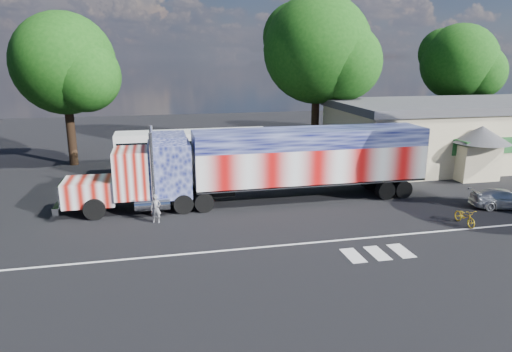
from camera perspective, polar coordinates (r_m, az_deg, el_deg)
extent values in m
plane|color=black|center=(24.78, 1.50, -5.98)|extent=(100.00, 100.00, 0.00)
cube|color=silver|center=(22.09, 3.39, -8.64)|extent=(30.00, 0.15, 0.01)
cube|color=silver|center=(21.46, 12.05, -9.69)|extent=(0.70, 1.60, 0.01)
cube|color=silver|center=(21.96, 14.94, -9.29)|extent=(0.70, 1.60, 0.01)
cube|color=silver|center=(22.51, 17.69, -8.89)|extent=(0.70, 1.60, 0.01)
cube|color=black|center=(27.62, -12.82, -2.50)|extent=(9.75, 1.08, 0.32)
cube|color=tan|center=(27.74, -20.05, -1.80)|extent=(2.82, 2.38, 1.41)
cube|color=silver|center=(27.98, -23.01, -1.94)|extent=(0.13, 2.06, 1.26)
cube|color=silver|center=(28.22, -23.30, -3.33)|extent=(0.32, 2.71, 0.39)
cube|color=tan|center=(27.26, -15.27, 0.43)|extent=(1.95, 2.71, 2.71)
cube|color=black|center=(27.21, -17.27, 1.32)|extent=(0.06, 2.27, 0.97)
cube|color=#4D558F|center=(27.20, -10.73, 0.90)|extent=(2.38, 2.71, 3.14)
cube|color=#4D558F|center=(26.84, -10.91, 4.61)|extent=(1.95, 2.60, 0.54)
cylinder|color=silver|center=(28.58, -12.79, 1.46)|extent=(0.22, 0.22, 4.76)
cylinder|color=silver|center=(25.80, -12.78, 0.04)|extent=(0.22, 0.22, 4.76)
cylinder|color=silver|center=(28.98, -12.81, -1.79)|extent=(1.95, 0.71, 0.71)
cylinder|color=silver|center=(26.29, -12.81, -3.50)|extent=(1.95, 0.71, 0.71)
cylinder|color=black|center=(26.77, -19.54, -3.91)|extent=(1.19, 0.38, 1.19)
cylinder|color=black|center=(29.02, -19.01, -2.44)|extent=(1.19, 0.38, 1.19)
cylinder|color=black|center=(26.62, -9.06, -3.40)|extent=(1.13, 0.60, 1.13)
cylinder|color=black|center=(28.79, -9.35, -2.02)|extent=(1.13, 0.60, 1.13)
cylinder|color=black|center=(26.70, -6.51, -3.25)|extent=(1.13, 0.60, 1.13)
cylinder|color=black|center=(28.87, -6.99, -1.89)|extent=(1.13, 0.60, 1.13)
cube|color=black|center=(29.07, 6.71, -0.81)|extent=(14.08, 1.19, 0.32)
cube|color=#DD7F7F|center=(28.76, 6.78, 1.58)|extent=(14.51, 2.82, 2.17)
cube|color=#434B86|center=(28.44, 6.88, 4.77)|extent=(14.51, 2.82, 1.08)
cube|color=silver|center=(29.03, 6.72, -0.50)|extent=(14.51, 2.82, 0.13)
cube|color=silver|center=(31.77, 19.33, 3.10)|extent=(0.04, 2.71, 3.14)
cylinder|color=black|center=(30.03, 15.83, -1.69)|extent=(1.13, 0.60, 1.13)
cylinder|color=black|center=(31.97, 13.93, -0.58)|extent=(1.13, 0.60, 1.13)
cylinder|color=black|center=(30.60, 17.80, -1.54)|extent=(1.13, 0.60, 1.13)
cylinder|color=black|center=(32.51, 15.82, -0.46)|extent=(1.13, 0.60, 1.13)
cube|color=white|center=(35.09, -7.83, 2.91)|extent=(11.40, 2.47, 3.32)
cube|color=black|center=(34.97, -7.86, 3.90)|extent=(11.02, 2.53, 1.04)
cube|color=black|center=(35.36, -7.76, 0.95)|extent=(11.40, 2.47, 0.24)
cube|color=black|center=(35.09, -17.15, 2.62)|extent=(0.06, 2.18, 1.33)
cylinder|color=black|center=(34.14, -14.75, 0.17)|extent=(0.95, 0.28, 0.95)
cylinder|color=black|center=(36.44, -14.63, 1.09)|extent=(0.95, 0.28, 0.95)
cylinder|color=black|center=(34.54, -2.88, 0.82)|extent=(0.95, 0.28, 0.95)
cylinder|color=black|center=(36.82, -3.50, 1.68)|extent=(0.95, 0.28, 0.95)
cylinder|color=black|center=(34.69, -1.49, 0.89)|extent=(0.95, 0.28, 0.95)
cylinder|color=black|center=(36.96, -2.19, 1.75)|extent=(0.95, 0.28, 0.95)
cube|color=beige|center=(42.66, 24.76, 4.65)|extent=(22.00, 10.00, 4.60)
cube|color=#46464B|center=(42.35, 25.13, 8.11)|extent=(22.40, 10.40, 0.60)
cube|color=#1E5926|center=(34.07, 19.01, 3.15)|extent=(1.60, 0.08, 1.20)
cube|color=#1E5926|center=(36.30, 24.43, 3.30)|extent=(1.60, 0.08, 1.20)
cube|color=#1E5926|center=(38.82, 29.18, 3.41)|extent=(1.60, 0.08, 1.20)
cube|color=beige|center=(36.68, 26.02, 1.47)|extent=(3.00, 1.20, 2.60)
cube|color=#1E5926|center=(36.39, 26.30, 3.92)|extent=(3.40, 1.60, 0.25)
cone|color=#46464B|center=(36.31, 26.39, 4.70)|extent=(4.00, 4.00, 1.20)
imported|color=#B8BBBE|center=(30.91, 28.56, -2.51)|extent=(4.11, 2.41, 1.12)
imported|color=slate|center=(25.28, -12.42, -4.01)|extent=(0.64, 0.49, 1.58)
imported|color=gold|center=(26.92, 24.65, -4.64)|extent=(0.66, 1.75, 0.91)
cylinder|color=black|center=(52.33, 23.50, 7.49)|extent=(0.70, 0.70, 6.56)
sphere|color=#194D12|center=(52.04, 24.06, 12.85)|extent=(7.66, 7.66, 7.66)
sphere|color=#194D12|center=(52.06, 26.09, 11.60)|extent=(5.36, 5.36, 5.36)
sphere|color=#194D12|center=(52.32, 22.37, 14.05)|extent=(4.98, 4.98, 4.98)
cylinder|color=black|center=(41.76, 7.41, 7.69)|extent=(0.70, 0.70, 7.49)
sphere|color=#194D12|center=(41.47, 7.68, 15.42)|extent=(9.39, 9.39, 9.39)
sphere|color=#194D12|center=(40.84, 10.87, 13.81)|extent=(6.58, 6.58, 6.58)
sphere|color=#194D12|center=(42.38, 5.18, 16.92)|extent=(6.11, 6.11, 6.11)
cylinder|color=black|center=(40.58, -22.19, 5.88)|extent=(0.70, 0.70, 6.58)
sphere|color=#194D12|center=(40.21, -22.88, 12.83)|extent=(8.04, 8.04, 8.04)
sphere|color=#194D12|center=(38.80, -20.67, 11.61)|extent=(5.63, 5.63, 5.63)
sphere|color=#194D12|center=(41.62, -24.41, 14.00)|extent=(5.23, 5.23, 5.23)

